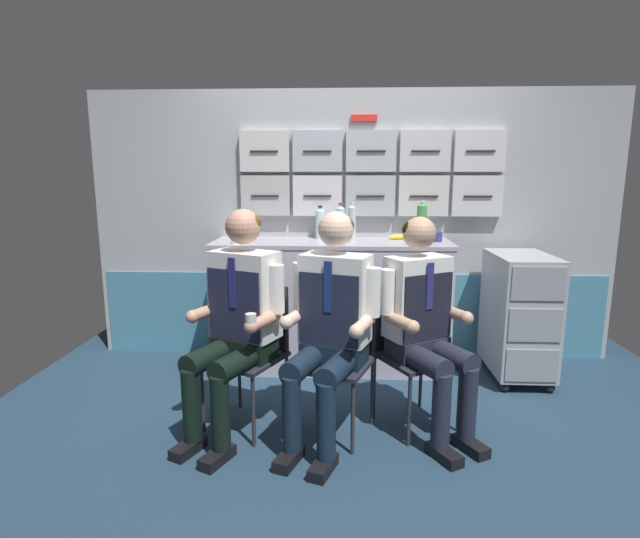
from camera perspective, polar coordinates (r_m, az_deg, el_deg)
name	(u,v)px	position (r m, az deg, el deg)	size (l,w,h in m)	color
ground	(354,440)	(3.06, 3.89, -18.97)	(4.80, 4.80, 0.04)	#21384D
galley_bulkhead	(354,226)	(4.05, 3.95, 4.93)	(4.20, 0.14, 2.15)	#ABB0B3
galley_counter	(331,305)	(3.88, 1.31, -4.12)	(1.81, 0.53, 1.00)	silver
service_trolley	(519,313)	(3.95, 21.82, -4.68)	(0.40, 0.65, 0.93)	black
folding_chair_left	(254,339)	(3.07, -7.60, -7.99)	(0.53, 0.53, 0.84)	#2D2D33
crew_member_left	(237,312)	(2.89, -9.48, -4.89)	(0.60, 0.72, 1.31)	black
folding_chair_center	(340,344)	(2.97, 2.29, -8.57)	(0.51, 0.51, 0.84)	#2D2D33
crew_member_center	(330,317)	(2.77, 1.18, -5.55)	(0.56, 0.71, 1.30)	black
folding_chair_right	(408,339)	(3.10, 10.00, -7.91)	(0.54, 0.54, 0.84)	#2D2D33
crew_member_right	(425,317)	(2.92, 11.98, -5.41)	(0.59, 0.69, 1.26)	black
water_bottle_blue_cap	(352,223)	(3.74, 3.66, 5.28)	(0.06, 0.06, 0.30)	silver
water_bottle_clear	(422,222)	(3.88, 11.56, 5.35)	(0.08, 0.08, 0.31)	#4A984F
water_bottle_tall	(320,223)	(3.93, 0.01, 5.29)	(0.07, 0.07, 0.26)	silver
sparkling_bottle_green	(340,222)	(3.86, 2.36, 5.35)	(0.07, 0.07, 0.28)	silver
paper_cup_tan	(235,239)	(3.70, -9.68, 3.37)	(0.06, 0.06, 0.06)	white
coffee_cup_spare	(424,238)	(3.71, 11.86, 3.54)	(0.06, 0.06, 0.09)	navy
coffee_cup_white	(438,237)	(3.86, 13.33, 3.64)	(0.07, 0.07, 0.07)	navy
snack_banana	(398,237)	(3.93, 8.92, 3.64)	(0.17, 0.10, 0.04)	yellow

